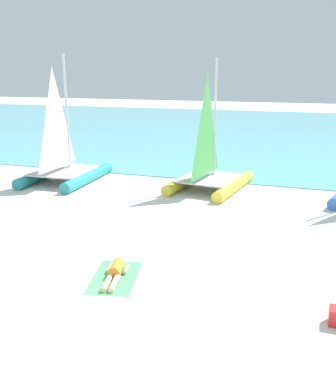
# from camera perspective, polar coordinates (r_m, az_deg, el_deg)

# --- Properties ---
(ground_plane) EXTENTS (120.00, 120.00, 0.00)m
(ground_plane) POSITION_cam_1_polar(r_m,az_deg,el_deg) (18.92, 4.57, 0.01)
(ground_plane) COLOR white
(ocean_water) EXTENTS (120.00, 40.00, 0.05)m
(ocean_water) POSITION_cam_1_polar(r_m,az_deg,el_deg) (40.19, 12.54, 7.90)
(ocean_water) COLOR #5BB2C1
(ocean_water) RESTS_ON ground
(sailboat_teal) EXTENTS (3.04, 4.59, 5.83)m
(sailboat_teal) POSITION_cam_1_polar(r_m,az_deg,el_deg) (21.07, -13.47, 3.65)
(sailboat_teal) COLOR teal
(sailboat_teal) RESTS_ON ground
(sailboat_yellow) EXTENTS (3.27, 4.61, 5.59)m
(sailboat_yellow) POSITION_cam_1_polar(r_m,az_deg,el_deg) (19.24, 5.41, 2.80)
(sailboat_yellow) COLOR yellow
(sailboat_yellow) RESTS_ON ground
(towel_right) EXTENTS (1.50, 2.10, 0.01)m
(towel_right) POSITION_cam_1_polar(r_m,az_deg,el_deg) (11.28, -6.96, -11.00)
(towel_right) COLOR #4CB266
(towel_right) RESTS_ON ground
(sunbather_right) EXTENTS (0.74, 1.56, 0.30)m
(sunbather_right) POSITION_cam_1_polar(r_m,az_deg,el_deg) (11.29, -6.90, -10.28)
(sunbather_right) COLOR orange
(sunbather_right) RESTS_ON towel_right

